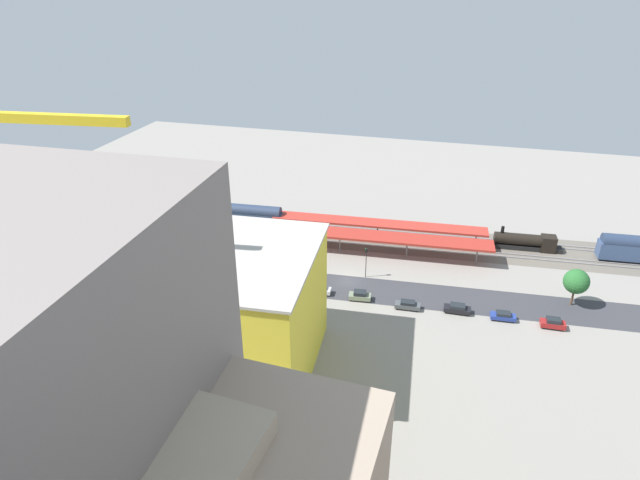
{
  "coord_description": "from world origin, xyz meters",
  "views": [
    {
      "loc": [
        -18.02,
        87.88,
        54.21
      ],
      "look_at": [
        4.81,
        2.83,
        9.73
      ],
      "focal_mm": 30.12,
      "sensor_mm": 36.0,
      "label": 1
    }
  ],
  "objects_px": {
    "platform_canopy_near": "(340,233)",
    "parked_car_5": "(319,290)",
    "locomotive": "(528,242)",
    "box_truck_1": "(272,298)",
    "parked_car_4": "(360,296)",
    "parked_car_2": "(457,309)",
    "street_tree_0": "(262,241)",
    "parked_car_3": "(408,305)",
    "construction_building": "(193,308)",
    "street_tree_2": "(155,231)",
    "parked_car_1": "(503,316)",
    "street_tree_3": "(177,235)",
    "tower_crane": "(22,227)",
    "street_tree_1": "(215,231)",
    "platform_canopy_far": "(378,223)",
    "traffic_light": "(366,258)",
    "parked_car_0": "(553,324)",
    "street_tree_4": "(576,282)",
    "box_truck_0": "(177,284)",
    "freight_coach_far": "(244,216)"
  },
  "relations": [
    {
      "from": "platform_canopy_near",
      "to": "parked_car_5",
      "type": "xyz_separation_m",
      "value": [
        -0.15,
        17.61,
        -3.39
      ]
    },
    {
      "from": "locomotive",
      "to": "box_truck_1",
      "type": "height_order",
      "value": "locomotive"
    },
    {
      "from": "platform_canopy_near",
      "to": "parked_car_4",
      "type": "xyz_separation_m",
      "value": [
        -7.95,
        17.76,
        -3.38
      ]
    },
    {
      "from": "locomotive",
      "to": "parked_car_2",
      "type": "height_order",
      "value": "locomotive"
    },
    {
      "from": "street_tree_0",
      "to": "parked_car_4",
      "type": "bearing_deg",
      "value": 157.34
    },
    {
      "from": "parked_car_3",
      "to": "construction_building",
      "type": "xyz_separation_m",
      "value": [
        29.66,
        22.31,
        8.79
      ]
    },
    {
      "from": "street_tree_2",
      "to": "parked_car_1",
      "type": "bearing_deg",
      "value": 172.95
    },
    {
      "from": "parked_car_2",
      "to": "street_tree_3",
      "type": "xyz_separation_m",
      "value": [
        58.11,
        -7.28,
        3.7
      ]
    },
    {
      "from": "platform_canopy_near",
      "to": "box_truck_1",
      "type": "height_order",
      "value": "platform_canopy_near"
    },
    {
      "from": "tower_crane",
      "to": "street_tree_1",
      "type": "bearing_deg",
      "value": -104.9
    },
    {
      "from": "parked_car_1",
      "to": "tower_crane",
      "type": "bearing_deg",
      "value": 23.08
    },
    {
      "from": "platform_canopy_far",
      "to": "construction_building",
      "type": "xyz_separation_m",
      "value": [
        19.85,
        47.9,
        5.39
      ]
    },
    {
      "from": "parked_car_3",
      "to": "street_tree_3",
      "type": "bearing_deg",
      "value": -9.62
    },
    {
      "from": "platform_canopy_near",
      "to": "street_tree_3",
      "type": "relative_size",
      "value": 9.7
    },
    {
      "from": "street_tree_1",
      "to": "parked_car_3",
      "type": "bearing_deg",
      "value": 167.25
    },
    {
      "from": "platform_canopy_far",
      "to": "traffic_light",
      "type": "height_order",
      "value": "traffic_light"
    },
    {
      "from": "street_tree_0",
      "to": "street_tree_2",
      "type": "distance_m",
      "value": 24.46
    },
    {
      "from": "tower_crane",
      "to": "street_tree_0",
      "type": "distance_m",
      "value": 46.48
    },
    {
      "from": "street_tree_1",
      "to": "traffic_light",
      "type": "relative_size",
      "value": 1.4
    },
    {
      "from": "platform_canopy_far",
      "to": "parked_car_0",
      "type": "distance_m",
      "value": 42.42
    },
    {
      "from": "parked_car_0",
      "to": "street_tree_2",
      "type": "height_order",
      "value": "street_tree_2"
    },
    {
      "from": "parked_car_4",
      "to": "street_tree_0",
      "type": "bearing_deg",
      "value": -22.66
    },
    {
      "from": "platform_canopy_far",
      "to": "tower_crane",
      "type": "distance_m",
      "value": 70.04
    },
    {
      "from": "construction_building",
      "to": "parked_car_0",
      "type": "bearing_deg",
      "value": -160.79
    },
    {
      "from": "tower_crane",
      "to": "platform_canopy_near",
      "type": "bearing_deg",
      "value": -126.57
    },
    {
      "from": "parked_car_0",
      "to": "street_tree_4",
      "type": "distance_m",
      "value": 10.11
    },
    {
      "from": "parked_car_2",
      "to": "street_tree_3",
      "type": "bearing_deg",
      "value": -7.14
    },
    {
      "from": "traffic_light",
      "to": "tower_crane",
      "type": "bearing_deg",
      "value": 41.39
    },
    {
      "from": "construction_building",
      "to": "box_truck_0",
      "type": "relative_size",
      "value": 3.64
    },
    {
      "from": "locomotive",
      "to": "parked_car_0",
      "type": "relative_size",
      "value": 3.54
    },
    {
      "from": "parked_car_1",
      "to": "traffic_light",
      "type": "xyz_separation_m",
      "value": [
        25.64,
        -8.09,
        3.58
      ]
    },
    {
      "from": "traffic_light",
      "to": "parked_car_2",
      "type": "bearing_deg",
      "value": 156.29
    },
    {
      "from": "construction_building",
      "to": "parked_car_1",
      "type": "bearing_deg",
      "value": -157.05
    },
    {
      "from": "parked_car_4",
      "to": "street_tree_0",
      "type": "distance_m",
      "value": 24.51
    },
    {
      "from": "platform_canopy_far",
      "to": "parked_car_1",
      "type": "relative_size",
      "value": 10.93
    },
    {
      "from": "parked_car_3",
      "to": "traffic_light",
      "type": "xyz_separation_m",
      "value": [
        9.31,
        -8.98,
        3.55
      ]
    },
    {
      "from": "platform_canopy_near",
      "to": "parked_car_3",
      "type": "xyz_separation_m",
      "value": [
        -16.75,
        18.44,
        -3.47
      ]
    },
    {
      "from": "box_truck_1",
      "to": "street_tree_2",
      "type": "height_order",
      "value": "street_tree_2"
    },
    {
      "from": "parked_car_2",
      "to": "tower_crane",
      "type": "bearing_deg",
      "value": 25.86
    },
    {
      "from": "parked_car_3",
      "to": "tower_crane",
      "type": "relative_size",
      "value": 0.12
    },
    {
      "from": "platform_canopy_near",
      "to": "parked_car_3",
      "type": "distance_m",
      "value": 25.16
    },
    {
      "from": "parked_car_1",
      "to": "street_tree_0",
      "type": "relative_size",
      "value": 0.66
    },
    {
      "from": "platform_canopy_far",
      "to": "parked_car_4",
      "type": "relative_size",
      "value": 11.25
    },
    {
      "from": "street_tree_0",
      "to": "street_tree_3",
      "type": "relative_size",
      "value": 1.01
    },
    {
      "from": "parked_car_2",
      "to": "parked_car_4",
      "type": "xyz_separation_m",
      "value": [
        17.41,
        0.43,
        0.07
      ]
    },
    {
      "from": "street_tree_3",
      "to": "street_tree_4",
      "type": "relative_size",
      "value": 0.92
    },
    {
      "from": "construction_building",
      "to": "parked_car_5",
      "type": "bearing_deg",
      "value": -123.25
    },
    {
      "from": "parked_car_1",
      "to": "box_truck_1",
      "type": "xyz_separation_m",
      "value": [
        39.94,
        6.53,
        1.08
      ]
    },
    {
      "from": "freight_coach_far",
      "to": "parked_car_4",
      "type": "relative_size",
      "value": 4.33
    },
    {
      "from": "construction_building",
      "to": "street_tree_2",
      "type": "relative_size",
      "value": 5.97
    }
  ]
}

